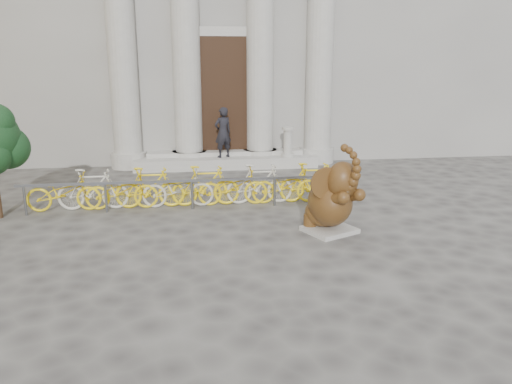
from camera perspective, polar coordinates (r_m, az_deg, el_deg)
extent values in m
plane|color=#474442|center=(7.83, 1.94, -11.49)|extent=(80.00, 80.00, 0.00)
cube|color=black|center=(16.91, -3.69, 10.90)|extent=(2.40, 0.16, 4.00)
cylinder|color=#A8A59E|center=(16.83, -15.14, 16.21)|extent=(0.90, 0.90, 8.00)
cylinder|color=#A8A59E|center=(16.71, -8.04, 16.57)|extent=(0.90, 0.90, 8.00)
cylinder|color=#A8A59E|center=(16.88, 0.49, 16.69)|extent=(0.90, 0.90, 8.00)
cylinder|color=#A8A59E|center=(17.28, 7.35, 16.54)|extent=(0.90, 0.90, 8.00)
cube|color=#A8A59E|center=(16.68, -3.44, 3.49)|extent=(6.00, 1.20, 0.36)
cube|color=#A8A59E|center=(10.52, 8.40, -4.28)|extent=(1.21, 1.17, 0.09)
ellipsoid|color=black|center=(10.57, 7.73, -2.28)|extent=(1.04, 1.02, 0.60)
ellipsoid|color=black|center=(10.36, 8.45, -1.14)|extent=(1.30, 1.41, 0.98)
cylinder|color=black|center=(10.55, 6.21, -3.18)|extent=(0.38, 0.38, 0.25)
cylinder|color=black|center=(10.87, 8.31, -2.71)|extent=(0.38, 0.38, 0.25)
cylinder|color=black|center=(9.90, 9.01, -0.78)|extent=(0.44, 0.61, 0.38)
cylinder|color=black|center=(10.18, 10.77, -0.44)|extent=(0.44, 0.61, 0.38)
ellipsoid|color=black|center=(9.98, 9.84, 1.32)|extent=(0.84, 0.82, 0.76)
cylinder|color=black|center=(9.86, 8.01, 1.01)|extent=(0.64, 0.12, 0.64)
cylinder|color=black|center=(10.28, 10.73, 1.47)|extent=(0.50, 0.47, 0.64)
cone|color=beige|center=(9.81, 10.05, 0.16)|extent=(0.19, 0.21, 0.10)
cone|color=beige|center=(9.96, 11.02, 0.34)|extent=(0.10, 0.22, 0.10)
cube|color=slate|center=(11.91, -7.37, 1.31)|extent=(8.00, 0.06, 0.06)
cylinder|color=slate|center=(12.58, -24.89, -0.90)|extent=(0.06, 0.06, 0.70)
cylinder|color=slate|center=(12.16, -16.78, -0.64)|extent=(0.06, 0.06, 0.70)
cylinder|color=slate|center=(12.00, -7.32, -0.32)|extent=(0.06, 0.06, 0.70)
cylinder|color=slate|center=(12.17, 2.14, 0.01)|extent=(0.06, 0.06, 0.70)
cylinder|color=slate|center=(12.59, 10.23, 0.29)|extent=(0.06, 0.06, 0.70)
imported|color=yellow|center=(12.56, -21.14, 0.18)|extent=(1.70, 0.50, 1.00)
imported|color=beige|center=(12.42, -18.16, 0.29)|extent=(1.66, 0.47, 1.00)
imported|color=yellow|center=(12.32, -15.12, 0.40)|extent=(1.70, 0.50, 1.00)
imported|color=yellow|center=(12.24, -12.03, 0.51)|extent=(1.66, 0.47, 1.00)
imported|color=beige|center=(12.21, -8.91, 0.61)|extent=(1.70, 0.50, 1.00)
imported|color=yellow|center=(12.21, -5.79, 0.72)|extent=(1.66, 0.47, 1.00)
imported|color=yellow|center=(12.25, -2.68, 0.83)|extent=(1.70, 0.50, 1.00)
imported|color=beige|center=(12.32, 0.41, 0.93)|extent=(1.66, 0.47, 1.00)
imported|color=yellow|center=(12.43, 3.45, 1.03)|extent=(1.70, 0.50, 1.00)
imported|color=yellow|center=(12.57, 6.43, 1.12)|extent=(1.66, 0.47, 1.00)
sphere|color=black|center=(12.47, -26.51, 4.56)|extent=(0.96, 0.96, 0.96)
imported|color=black|center=(16.36, -3.80, 6.81)|extent=(0.71, 0.61, 1.64)
cylinder|color=#A8A59E|center=(16.61, 3.63, 4.28)|extent=(0.40, 0.40, 0.12)
cylinder|color=#A8A59E|center=(16.54, 3.65, 5.61)|extent=(0.28, 0.28, 0.90)
cylinder|color=#A8A59E|center=(16.47, 3.68, 7.26)|extent=(0.40, 0.40, 0.10)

